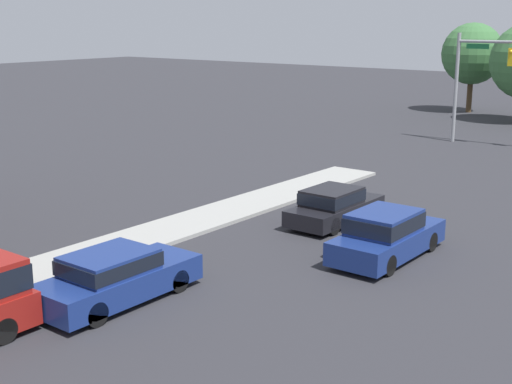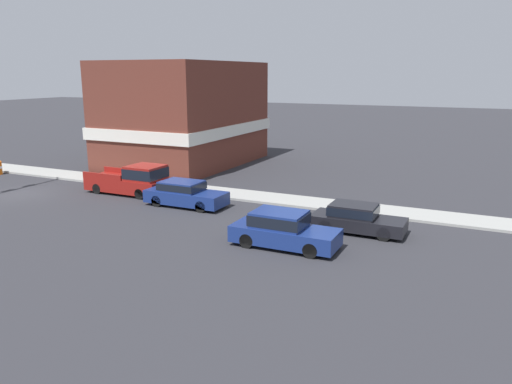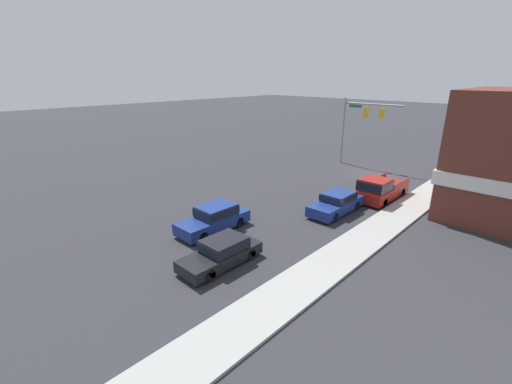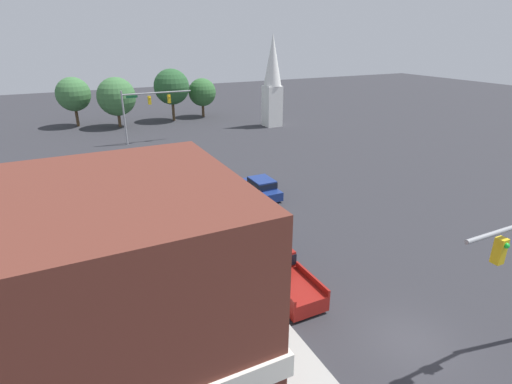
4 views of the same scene
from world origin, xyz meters
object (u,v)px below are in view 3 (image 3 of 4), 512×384
(car_lead, at_px, (337,202))
(construction_barrel, at_px, (442,164))
(car_oncoming, at_px, (214,217))
(pickup_truck_parked, at_px, (380,189))
(car_second_ahead, at_px, (222,251))

(car_lead, xyz_separation_m, construction_barrel, (-1.74, -18.07, -0.25))
(car_oncoming, bearing_deg, pickup_truck_parked, 67.31)
(car_second_ahead, bearing_deg, car_oncoming, -34.93)
(car_second_ahead, height_order, construction_barrel, car_second_ahead)
(car_oncoming, bearing_deg, car_lead, 62.51)
(car_lead, distance_m, construction_barrel, 18.16)
(car_lead, bearing_deg, pickup_truck_parked, -103.54)
(car_second_ahead, xyz_separation_m, pickup_truck_parked, (-1.67, -14.79, 0.22))
(car_second_ahead, distance_m, car_oncoming, 4.26)
(car_second_ahead, distance_m, pickup_truck_parked, 14.89)
(car_lead, xyz_separation_m, car_oncoming, (4.08, 7.84, 0.07))
(car_second_ahead, bearing_deg, car_lead, -93.26)
(pickup_truck_parked, relative_size, construction_barrel, 5.39)
(car_lead, height_order, car_second_ahead, car_lead)
(car_oncoming, relative_size, construction_barrel, 4.73)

